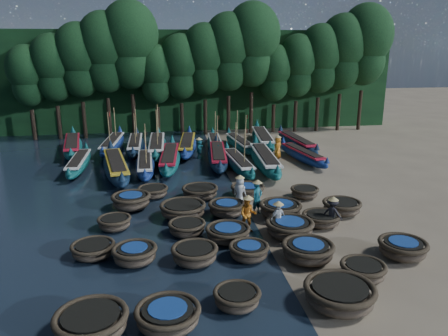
{
  "coord_description": "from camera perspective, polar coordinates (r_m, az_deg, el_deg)",
  "views": [
    {
      "loc": [
        -4.68,
        -22.39,
        8.73
      ],
      "look_at": [
        -0.67,
        3.19,
        1.3
      ],
      "focal_mm": 35.0,
      "sensor_mm": 36.0,
      "label": 1
    }
  ],
  "objects": [
    {
      "name": "fisherman_6",
      "position": [
        34.37,
        7.04,
        2.77
      ],
      "size": [
        0.91,
        1.02,
        1.96
      ],
      "rotation": [
        0.0,
        0.0,
        4.19
      ],
      "color": "orange",
      "rests_on": "ground"
    },
    {
      "name": "long_boat_9",
      "position": [
        37.93,
        -19.18,
        2.72
      ],
      "size": [
        2.81,
        8.76,
        1.56
      ],
      "rotation": [
        0.0,
        0.0,
        0.15
      ],
      "color": "#0E524E",
      "rests_on": "ground"
    },
    {
      "name": "coracle_10",
      "position": [
        19.48,
        -16.73,
        -10.16
      ],
      "size": [
        2.21,
        2.21,
        0.64
      ],
      "rotation": [
        0.0,
        0.0,
        -0.34
      ],
      "color": "brown",
      "rests_on": "ground"
    },
    {
      "name": "tree_4",
      "position": [
        42.44,
        -12.22,
        15.58
      ],
      "size": [
        5.34,
        5.34,
        12.58
      ],
      "color": "black",
      "rests_on": "ground"
    },
    {
      "name": "coracle_9",
      "position": [
        20.08,
        22.3,
        -9.65
      ],
      "size": [
        2.47,
        2.47,
        0.77
      ],
      "rotation": [
        0.0,
        0.0,
        0.39
      ],
      "color": "brown",
      "rests_on": "ground"
    },
    {
      "name": "coracle_17",
      "position": [
        22.88,
        0.36,
        -5.24
      ],
      "size": [
        1.96,
        1.96,
        0.76
      ],
      "rotation": [
        0.0,
        0.0,
        0.05
      ],
      "color": "brown",
      "rests_on": "ground"
    },
    {
      "name": "coracle_23",
      "position": [
        25.71,
        3.12,
        -2.91
      ],
      "size": [
        2.14,
        2.14,
        0.7
      ],
      "rotation": [
        0.0,
        0.0,
        0.16
      ],
      "color": "brown",
      "rests_on": "ground"
    },
    {
      "name": "coracle_2",
      "position": [
        15.51,
        1.71,
        -16.58
      ],
      "size": [
        1.67,
        1.67,
        0.66
      ],
      "rotation": [
        0.0,
        0.0,
        -0.0
      ],
      "color": "brown",
      "rests_on": "ground"
    },
    {
      "name": "coracle_22",
      "position": [
        25.34,
        -3.15,
        -3.13
      ],
      "size": [
        2.29,
        2.29,
        0.75
      ],
      "rotation": [
        0.0,
        0.0,
        0.19
      ],
      "color": "brown",
      "rests_on": "ground"
    },
    {
      "name": "coracle_8",
      "position": [
        18.7,
        10.91,
        -10.56
      ],
      "size": [
        2.21,
        2.21,
        0.79
      ],
      "rotation": [
        0.0,
        0.0,
        -0.03
      ],
      "color": "brown",
      "rests_on": "ground"
    },
    {
      "name": "tree_5",
      "position": [
        42.48,
        -8.84,
        12.1
      ],
      "size": [
        3.68,
        3.68,
        8.68
      ],
      "color": "black",
      "rests_on": "ground"
    },
    {
      "name": "coracle_14",
      "position": [
        22.21,
        12.58,
        -6.49
      ],
      "size": [
        2.06,
        2.06,
        0.66
      ],
      "rotation": [
        0.0,
        0.0,
        -0.18
      ],
      "color": "brown",
      "rests_on": "ground"
    },
    {
      "name": "tree_7",
      "position": [
        42.68,
        -2.54,
        14.1
      ],
      "size": [
        4.51,
        4.51,
        10.63
      ],
      "color": "black",
      "rests_on": "ground"
    },
    {
      "name": "tree_8",
      "position": [
        42.99,
        0.6,
        15.03
      ],
      "size": [
        4.92,
        4.92,
        11.6
      ],
      "color": "black",
      "rests_on": "ground"
    },
    {
      "name": "long_boat_6",
      "position": [
        31.06,
        1.84,
        0.67
      ],
      "size": [
        1.81,
        7.68,
        3.27
      ],
      "rotation": [
        0.0,
        0.0,
        0.06
      ],
      "color": "#0E524E",
      "rests_on": "ground"
    },
    {
      "name": "coracle_13",
      "position": [
        20.67,
        8.56,
        -7.72
      ],
      "size": [
        2.79,
        2.79,
        0.82
      ],
      "rotation": [
        0.0,
        0.0,
        0.42
      ],
      "color": "brown",
      "rests_on": "ground"
    },
    {
      "name": "coracle_3",
      "position": [
        15.97,
        14.86,
        -15.69
      ],
      "size": [
        2.68,
        2.68,
        0.84
      ],
      "rotation": [
        0.0,
        0.0,
        0.18
      ],
      "color": "brown",
      "rests_on": "ground"
    },
    {
      "name": "coracle_6",
      "position": [
        18.2,
        -3.86,
        -11.15
      ],
      "size": [
        1.95,
        1.95,
        0.76
      ],
      "rotation": [
        0.0,
        0.0,
        0.01
      ],
      "color": "brown",
      "rests_on": "ground"
    },
    {
      "name": "fisherman_2",
      "position": [
        20.9,
        3.14,
        -5.96
      ],
      "size": [
        0.96,
        0.82,
        1.94
      ],
      "rotation": [
        0.0,
        0.0,
        6.08
      ],
      "color": "orange",
      "rests_on": "ground"
    },
    {
      "name": "tree_14",
      "position": [
        47.25,
        17.97,
        15.19
      ],
      "size": [
        5.34,
        5.34,
        12.58
      ],
      "color": "black",
      "rests_on": "ground"
    },
    {
      "name": "long_boat_17",
      "position": [
        37.75,
        9.48,
        3.28
      ],
      "size": [
        2.1,
        8.26,
        1.46
      ],
      "rotation": [
        0.0,
        0.0,
        0.08
      ],
      "color": "#10223B",
      "rests_on": "ground"
    },
    {
      "name": "long_boat_4",
      "position": [
        32.17,
        -7.11,
        1.21
      ],
      "size": [
        2.26,
        8.64,
        1.53
      ],
      "rotation": [
        0.0,
        0.0,
        -0.09
      ],
      "color": "#0E524E",
      "rests_on": "ground"
    },
    {
      "name": "foliage_wall",
      "position": [
        46.28,
        -3.13,
        11.36
      ],
      "size": [
        40.0,
        3.0,
        10.0
      ],
      "primitive_type": "cube",
      "color": "black",
      "rests_on": "ground"
    },
    {
      "name": "coracle_24",
      "position": [
        25.87,
        10.49,
        -3.11
      ],
      "size": [
        1.78,
        1.78,
        0.65
      ],
      "rotation": [
        0.0,
        0.0,
        -0.19
      ],
      "color": "brown",
      "rests_on": "ground"
    },
    {
      "name": "long_boat_1",
      "position": [
        32.73,
        -18.45,
        0.6
      ],
      "size": [
        1.38,
        7.38,
        1.3
      ],
      "rotation": [
        0.0,
        0.0,
        -0.01
      ],
      "color": "#0E524E",
      "rests_on": "ground"
    },
    {
      "name": "fisherman_3",
      "position": [
        21.97,
        13.99,
        -5.64
      ],
      "size": [
        1.08,
        1.09,
        1.71
      ],
      "rotation": [
        0.0,
        0.0,
        2.34
      ],
      "color": "black",
      "rests_on": "ground"
    },
    {
      "name": "long_boat_15",
      "position": [
        37.18,
        2.05,
        3.21
      ],
      "size": [
        2.03,
        7.42,
        3.16
      ],
      "rotation": [
        0.0,
        0.0,
        0.1
      ],
      "color": "#0E524E",
      "rests_on": "ground"
    },
    {
      "name": "coracle_5",
      "position": [
        18.53,
        -11.57,
        -10.93
      ],
      "size": [
        2.06,
        2.06,
        0.75
      ],
      "rotation": [
        0.0,
        0.0,
        -0.24
      ],
      "color": "brown",
      "rests_on": "ground"
    },
    {
      "name": "coracle_19",
      "position": [
        23.9,
        15.14,
        -4.91
      ],
      "size": [
        2.05,
        2.05,
        0.74
      ],
      "rotation": [
        0.0,
        0.0,
        -0.04
      ],
      "color": "brown",
      "rests_on": "ground"
    },
    {
      "name": "long_boat_16",
      "position": [
        38.58,
        5.06,
        3.8
      ],
      "size": [
        2.58,
        9.16,
        1.62
      ],
      "rotation": [
        0.0,
        0.0,
        -0.11
      ],
      "color": "#0E524E",
      "rests_on": "ground"
    },
    {
      "name": "tree_13",
      "position": [
        46.29,
        15.27,
        14.56
      ],
      "size": [
        4.92,
        4.92,
        11.6
      ],
      "color": "black",
      "rests_on": "ground"
    },
    {
      "name": "long_boat_3",
      "position": [
        31.19,
        -10.25,
        0.47
      ],
      "size": [
        1.44,
        7.59,
        3.22
      ],
      "rotation": [
        0.0,
        0.0,
        0.02
      ],
      "color": "navy",
      "rests_on": "ground"
    },
    {
      "name": "long_boat_5",
      "position": [
        32.65,
        -0.78,
        1.52
      ],
      "size": [
        2.33,
        8.37,
        1.48
      ],
      "rotation": [
        0.0,
        0.0,
        -0.11
      ],
      "color": "#10223B",
      "rests_on": "ground"
    },
    {
      "name": "tree_2",
      "position": [
        42.94,
        -18.41,
        13.34
      ],
      "size": [
        4.51,
        4.51,
        10.63
      ],
      "color": "black",
      "rests_on": "ground"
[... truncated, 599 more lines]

